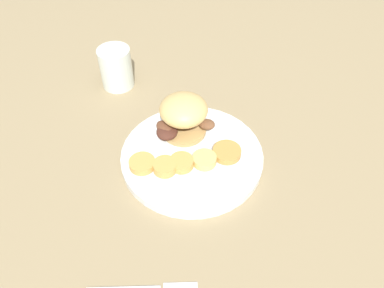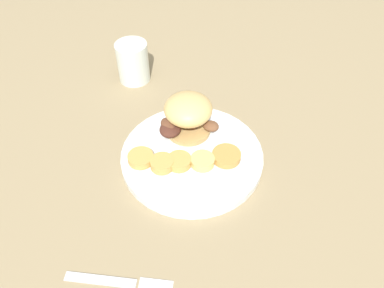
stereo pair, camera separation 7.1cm
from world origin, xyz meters
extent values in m
plane|color=#937F5B|center=(0.00, 0.00, 0.00)|extent=(4.00, 4.00, 0.00)
cylinder|color=white|center=(0.00, 0.00, 0.01)|extent=(0.28, 0.28, 0.02)
torus|color=white|center=(0.00, 0.00, 0.02)|extent=(0.28, 0.28, 0.01)
cylinder|color=tan|center=(0.02, -0.06, 0.02)|extent=(0.09, 0.09, 0.01)
ellipsoid|color=brown|center=(0.06, -0.04, 0.04)|extent=(0.05, 0.05, 0.02)
ellipsoid|color=#563323|center=(0.03, -0.08, 0.04)|extent=(0.05, 0.05, 0.01)
ellipsoid|color=#4C281E|center=(0.05, -0.03, 0.04)|extent=(0.05, 0.05, 0.02)
ellipsoid|color=brown|center=(0.03, -0.07, 0.04)|extent=(0.03, 0.05, 0.02)
ellipsoid|color=#563323|center=(0.01, -0.06, 0.04)|extent=(0.03, 0.03, 0.02)
ellipsoid|color=brown|center=(-0.03, -0.06, 0.04)|extent=(0.04, 0.03, 0.02)
ellipsoid|color=#DBB26B|center=(0.02, -0.06, 0.08)|extent=(0.10, 0.10, 0.05)
cylinder|color=#BC8942|center=(-0.07, 0.00, 0.03)|extent=(0.06, 0.06, 0.01)
cylinder|color=#DBB766|center=(-0.03, 0.02, 0.03)|extent=(0.05, 0.05, 0.02)
cylinder|color=tan|center=(0.05, 0.05, 0.03)|extent=(0.04, 0.04, 0.02)
cylinder|color=tan|center=(0.09, 0.04, 0.03)|extent=(0.05, 0.05, 0.01)
cylinder|color=tan|center=(0.02, 0.03, 0.03)|extent=(0.05, 0.05, 0.02)
cylinder|color=silver|center=(0.19, -0.23, 0.05)|extent=(0.08, 0.08, 0.10)
camera|label=1|loc=(-0.03, 0.49, 0.56)|focal=35.00mm
camera|label=2|loc=(-0.10, 0.48, 0.56)|focal=35.00mm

